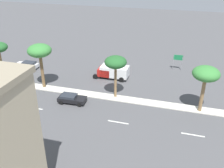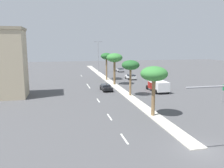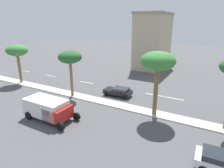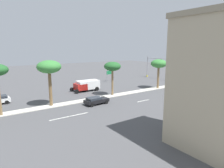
# 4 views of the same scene
# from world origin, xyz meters

# --- Properties ---
(ground_plane) EXTENTS (160.00, 160.00, 0.00)m
(ground_plane) POSITION_xyz_m (0.00, 32.26, 0.00)
(ground_plane) COLOR #4C4C4F
(median_curb) EXTENTS (1.80, 82.95, 0.12)m
(median_curb) POSITION_xyz_m (0.00, 41.47, 0.06)
(median_curb) COLOR beige
(median_curb) RESTS_ON ground
(lane_stripe_outboard) EXTENTS (0.20, 2.80, 0.01)m
(lane_stripe_outboard) POSITION_xyz_m (-6.10, 11.41, 0.01)
(lane_stripe_outboard) COLOR silver
(lane_stripe_outboard) RESTS_ON ground
(lane_stripe_inboard) EXTENTS (0.20, 2.80, 0.01)m
(lane_stripe_inboard) POSITION_xyz_m (-6.10, 20.88, 0.01)
(lane_stripe_inboard) COLOR silver
(lane_stripe_inboard) RESTS_ON ground
(lane_stripe_mid) EXTENTS (0.20, 2.80, 0.01)m
(lane_stripe_mid) POSITION_xyz_m (-6.10, 33.52, 0.01)
(lane_stripe_mid) COLOR silver
(lane_stripe_mid) RESTS_ON ground
(lane_stripe_left) EXTENTS (0.20, 2.80, 0.01)m
(lane_stripe_left) POSITION_xyz_m (-6.10, 36.42, 0.01)
(lane_stripe_left) COLOR silver
(lane_stripe_left) RESTS_ON ground
(directional_road_sign) EXTENTS (0.10, 1.77, 3.02)m
(directional_road_sign) POSITION_xyz_m (14.18, 14.51, 2.22)
(directional_road_sign) COLOR gray
(directional_road_sign) RESTS_ON ground
(palm_tree_trailing) EXTENTS (3.61, 3.61, 6.70)m
(palm_tree_trailing) POSITION_xyz_m (-0.25, 10.55, 5.69)
(palm_tree_trailing) COLOR olive
(palm_tree_trailing) RESTS_ON median_curb
(palm_tree_center) EXTENTS (3.29, 3.29, 6.62)m
(palm_tree_center) POSITION_xyz_m (0.37, 23.09, 5.72)
(palm_tree_center) COLOR olive
(palm_tree_center) RESTS_ON median_curb
(palm_tree_rear) EXTENTS (3.79, 3.79, 7.39)m
(palm_tree_rear) POSITION_xyz_m (0.23, 35.48, 6.31)
(palm_tree_rear) COLOR brown
(palm_tree_rear) RESTS_ON median_curb
(sedan_black_inboard) EXTENTS (2.16, 4.19, 1.27)m
(sedan_black_inboard) POSITION_xyz_m (-3.11, 28.93, 0.70)
(sedan_black_inboard) COLOR black
(sedan_black_inboard) RESTS_ON ground
(sedan_white_front) EXTENTS (2.18, 4.43, 1.41)m
(sedan_white_front) POSITION_xyz_m (6.51, 42.75, 0.76)
(sedan_white_front) COLOR silver
(sedan_white_front) RESTS_ON ground
(box_truck) EXTENTS (2.77, 6.16, 2.30)m
(box_truck) POSITION_xyz_m (7.04, 25.56, 1.28)
(box_truck) COLOR #B21E19
(box_truck) RESTS_ON ground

